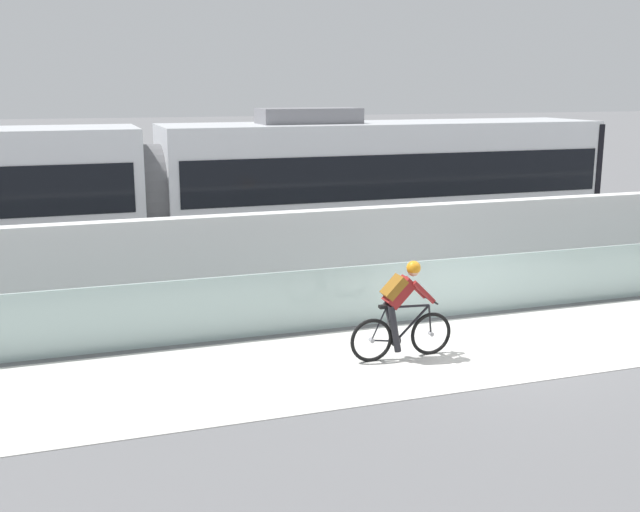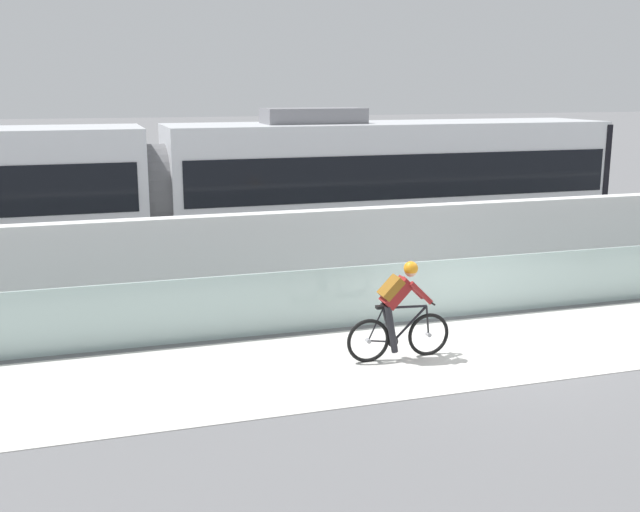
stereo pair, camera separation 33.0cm
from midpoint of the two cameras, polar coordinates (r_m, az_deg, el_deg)
ground_plane at (r=13.36m, az=13.13°, el=-6.71°), size 200.00×200.00×0.00m
bike_path_deck at (r=13.36m, az=13.13°, el=-6.68°), size 32.00×3.20×0.01m
glass_parapet at (r=14.74m, az=9.62°, el=-2.44°), size 32.00×0.05×1.13m
concrete_barrier_wall at (r=16.23m, az=6.80°, el=0.41°), size 32.00×0.36×1.89m
tram_rail_near at (r=18.67m, az=3.62°, el=-0.88°), size 32.00×0.08×0.01m
tram_rail_far at (r=19.99m, az=2.15°, el=0.02°), size 32.00×0.08×0.01m
tram at (r=17.92m, az=-11.64°, el=4.46°), size 22.56×2.54×3.81m
cyclist_on_bike at (r=12.38m, az=6.64°, el=-4.12°), size 1.77×0.58×1.61m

